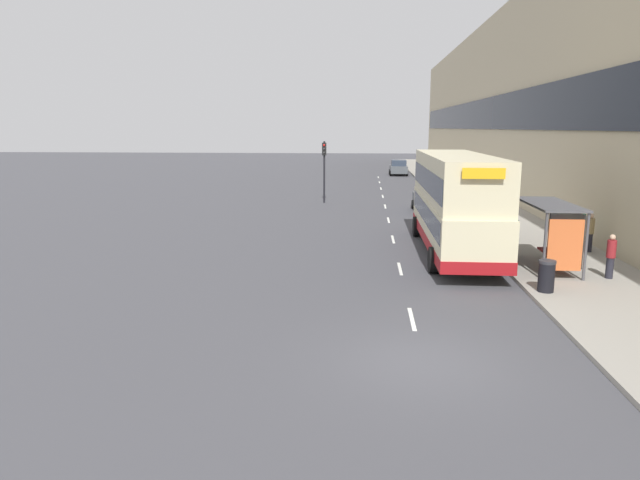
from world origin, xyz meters
TOP-DOWN VIEW (x-y plane):
  - ground_plane at (0.00, 0.00)m, footprint 220.00×220.00m
  - pavement at (6.50, 38.50)m, footprint 5.00×93.00m
  - terrace_facade at (10.49, 38.50)m, footprint 3.10×93.00m
  - lane_mark_0 at (0.00, 3.11)m, footprint 0.12×2.00m
  - lane_mark_1 at (0.00, 9.08)m, footprint 0.12×2.00m
  - lane_mark_2 at (0.00, 15.05)m, footprint 0.12×2.00m
  - lane_mark_3 at (0.00, 21.02)m, footprint 0.12×2.00m
  - lane_mark_4 at (0.00, 26.99)m, footprint 0.12×2.00m
  - lane_mark_5 at (0.00, 32.96)m, footprint 0.12×2.00m
  - lane_mark_6 at (0.00, 38.93)m, footprint 0.12×2.00m
  - lane_mark_7 at (0.00, 44.91)m, footprint 0.12×2.00m
  - lane_mark_8 at (0.00, 50.88)m, footprint 0.12×2.00m
  - bus_shelter at (5.77, 8.99)m, footprint 1.60×4.20m
  - double_decker_bus_near at (2.47, 12.12)m, footprint 2.85×11.50m
  - car_0 at (2.71, 24.75)m, footprint 1.92×4.07m
  - car_1 at (2.37, 53.77)m, footprint 2.08×4.08m
  - pedestrian_at_shelter at (7.33, 7.73)m, footprint 0.32×0.32m
  - pedestrian_1 at (8.14, 12.96)m, footprint 0.35×0.35m
  - pedestrian_2 at (8.27, 12.23)m, footprint 0.33×0.33m
  - pedestrian_3 at (4.67, 10.64)m, footprint 0.36×0.36m
  - litter_bin at (4.55, 5.82)m, footprint 0.55×0.55m
  - traffic_light_far_kerb at (-4.40, 28.62)m, footprint 0.30×0.32m

SIDE VIEW (x-z plane):
  - ground_plane at x=0.00m, z-range 0.00..0.00m
  - lane_mark_0 at x=0.00m, z-range 0.00..0.01m
  - lane_mark_1 at x=0.00m, z-range 0.00..0.01m
  - lane_mark_2 at x=0.00m, z-range 0.00..0.01m
  - lane_mark_3 at x=0.00m, z-range 0.00..0.01m
  - lane_mark_4 at x=0.00m, z-range 0.00..0.01m
  - lane_mark_5 at x=0.00m, z-range 0.00..0.01m
  - lane_mark_6 at x=0.00m, z-range 0.00..0.01m
  - lane_mark_7 at x=0.00m, z-range 0.00..0.01m
  - lane_mark_8 at x=0.00m, z-range 0.00..0.01m
  - pavement at x=6.50m, z-range 0.00..0.14m
  - litter_bin at x=4.55m, z-range 0.14..1.19m
  - car_1 at x=2.37m, z-range -0.01..1.75m
  - car_0 at x=2.71m, z-range -0.01..1.76m
  - pedestrian_at_shelter at x=7.33m, z-range 0.16..1.75m
  - pedestrian_2 at x=8.27m, z-range 0.16..1.84m
  - pedestrian_1 at x=8.14m, z-range 0.16..1.93m
  - pedestrian_3 at x=4.67m, z-range 0.16..1.97m
  - bus_shelter at x=5.77m, z-range 0.64..3.12m
  - double_decker_bus_near at x=2.47m, z-range 0.14..4.44m
  - traffic_light_far_kerb at x=-4.40m, z-range 0.79..5.24m
  - terrace_facade at x=10.49m, z-range -0.01..14.67m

